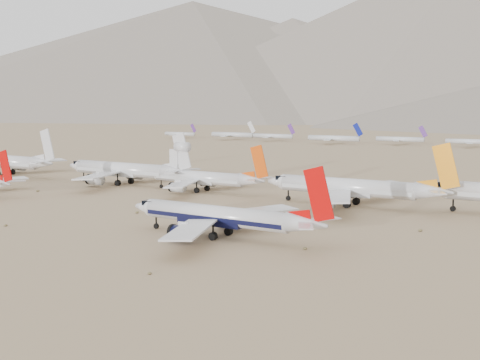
{
  "coord_description": "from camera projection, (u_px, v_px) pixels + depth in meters",
  "views": [
    {
      "loc": [
        74.94,
        -100.42,
        27.03
      ],
      "look_at": [
        -15.63,
        40.85,
        7.0
      ],
      "focal_mm": 45.0,
      "sensor_mm": 36.0,
      "label": 1
    }
  ],
  "objects": [
    {
      "name": "ground",
      "position": [
        198.0,
        237.0,
        127.31
      ],
      "size": [
        7000.0,
        7000.0,
        0.0
      ],
      "primitive_type": "plane",
      "color": "#846D4C",
      "rests_on": "ground"
    },
    {
      "name": "main_airliner",
      "position": [
        223.0,
        217.0,
        125.36
      ],
      "size": [
        46.46,
        45.38,
        16.4
      ],
      "color": "silver",
      "rests_on": "ground"
    },
    {
      "name": "row2_gold_tail",
      "position": [
        354.0,
        188.0,
        165.59
      ],
      "size": [
        52.13,
        50.99,
        18.56
      ],
      "color": "silver",
      "rests_on": "ground"
    },
    {
      "name": "row2_orange_tail",
      "position": [
        203.0,
        178.0,
        194.73
      ],
      "size": [
        45.17,
        44.18,
        16.11
      ],
      "color": "silver",
      "rests_on": "ground"
    },
    {
      "name": "row2_white_trijet",
      "position": [
        127.0,
        169.0,
        212.44
      ],
      "size": [
        54.08,
        52.85,
        19.16
      ],
      "color": "silver",
      "rests_on": "ground"
    },
    {
      "name": "row2_white_twin",
      "position": [
        6.0,
        162.0,
        243.35
      ],
      "size": [
        54.54,
        53.37,
        19.49
      ],
      "color": "silver",
      "rests_on": "ground"
    },
    {
      "name": "desert_scrub",
      "position": [
        8.0,
        240.0,
        123.08
      ],
      "size": [
        206.06,
        121.67,
        0.63
      ],
      "color": "brown",
      "rests_on": "ground"
    }
  ]
}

